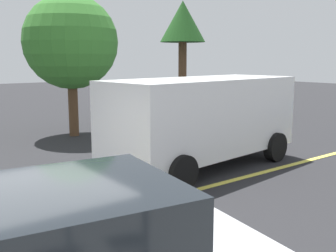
% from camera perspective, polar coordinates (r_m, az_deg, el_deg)
% --- Properties ---
extents(ground_plane, '(80.00, 80.00, 0.00)m').
position_cam_1_polar(ground_plane, '(6.72, -18.90, -14.34)').
color(ground_plane, '#262628').
extents(lane_marking_centre, '(28.00, 0.16, 0.01)m').
position_cam_1_polar(lane_marking_centre, '(8.08, 1.94, -9.66)').
color(lane_marking_centre, '#E0D14C').
extents(white_van, '(5.38, 2.70, 2.20)m').
position_cam_1_polar(white_van, '(9.92, 5.10, 1.42)').
color(white_van, white).
rests_on(white_van, ground_plane).
extents(tree_left_verge, '(2.11, 2.11, 5.33)m').
position_cam_1_polar(tree_left_verge, '(19.12, 2.12, 14.25)').
color(tree_left_verge, '#513823').
rests_on(tree_left_verge, ground_plane).
extents(tree_right_verge, '(3.20, 3.20, 4.84)m').
position_cam_1_polar(tree_right_verge, '(14.22, -13.74, 11.53)').
color(tree_right_verge, '#513823').
rests_on(tree_right_verge, ground_plane).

